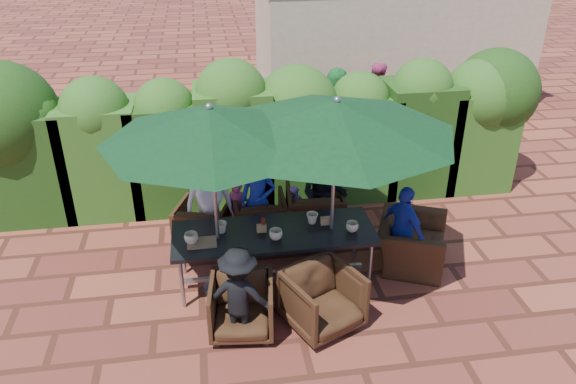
{
  "coord_description": "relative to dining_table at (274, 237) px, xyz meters",
  "views": [
    {
      "loc": [
        -0.9,
        -5.83,
        4.43
      ],
      "look_at": [
        0.07,
        0.4,
        1.09
      ],
      "focal_mm": 35.0,
      "sensor_mm": 36.0,
      "label": 1
    }
  ],
  "objects": [
    {
      "name": "ground",
      "position": [
        0.17,
        -0.03,
        -0.68
      ],
      "size": [
        80.0,
        80.0,
        0.0
      ],
      "primitive_type": "plane",
      "color": "brown",
      "rests_on": "ground"
    },
    {
      "name": "dining_table",
      "position": [
        0.0,
        0.0,
        0.0
      ],
      "size": [
        2.51,
        0.9,
        0.75
      ],
      "color": "black",
      "rests_on": "ground"
    },
    {
      "name": "umbrella_left",
      "position": [
        -0.69,
        -0.04,
        1.54
      ],
      "size": [
        2.48,
        2.48,
        2.46
      ],
      "color": "gray",
      "rests_on": "ground"
    },
    {
      "name": "umbrella_right",
      "position": [
        0.72,
        -0.03,
        1.54
      ],
      "size": [
        2.83,
        2.83,
        2.46
      ],
      "color": "gray",
      "rests_on": "ground"
    },
    {
      "name": "chair_far_left",
      "position": [
        -0.87,
        1.02,
        -0.32
      ],
      "size": [
        0.88,
        0.85,
        0.72
      ],
      "primitive_type": "imported",
      "rotation": [
        0.0,
        0.0,
        2.79
      ],
      "color": "black",
      "rests_on": "ground"
    },
    {
      "name": "chair_far_mid",
      "position": [
        -0.07,
        1.05,
        -0.3
      ],
      "size": [
        0.73,
        0.68,
        0.75
      ],
      "primitive_type": "imported",
      "rotation": [
        0.0,
        0.0,
        3.14
      ],
      "color": "black",
      "rests_on": "ground"
    },
    {
      "name": "chair_far_right",
      "position": [
        0.73,
        1.05,
        -0.26
      ],
      "size": [
        0.87,
        0.82,
        0.82
      ],
      "primitive_type": "imported",
      "rotation": [
        0.0,
        0.0,
        3.05
      ],
      "color": "black",
      "rests_on": "ground"
    },
    {
      "name": "chair_near_left",
      "position": [
        -0.48,
        -0.86,
        -0.31
      ],
      "size": [
        0.78,
        0.74,
        0.73
      ],
      "primitive_type": "imported",
      "rotation": [
        0.0,
        0.0,
        -0.12
      ],
      "color": "black",
      "rests_on": "ground"
    },
    {
      "name": "chair_near_right",
      "position": [
        0.43,
        -0.91,
        -0.28
      ],
      "size": [
        1.0,
        0.97,
        0.79
      ],
      "primitive_type": "imported",
      "rotation": [
        0.0,
        0.0,
        0.43
      ],
      "color": "black",
      "rests_on": "ground"
    },
    {
      "name": "chair_end_right",
      "position": [
        1.86,
        0.12,
        -0.25
      ],
      "size": [
        0.98,
        1.16,
        0.86
      ],
      "primitive_type": "imported",
      "rotation": [
        0.0,
        0.0,
        1.16
      ],
      "color": "black",
      "rests_on": "ground"
    },
    {
      "name": "adult_far_left",
      "position": [
        -0.77,
        0.94,
        0.02
      ],
      "size": [
        0.75,
        0.52,
        1.39
      ],
      "primitive_type": "imported",
      "rotation": [
        0.0,
        0.0,
        0.18
      ],
      "color": "silver",
      "rests_on": "ground"
    },
    {
      "name": "adult_far_mid",
      "position": [
        -0.09,
        0.96,
        0.0
      ],
      "size": [
        0.58,
        0.52,
        1.36
      ],
      "primitive_type": "imported",
      "rotation": [
        0.0,
        0.0,
        -0.27
      ],
      "color": "#1F30A8",
      "rests_on": "ground"
    },
    {
      "name": "adult_far_right",
      "position": [
        0.84,
        0.94,
        0.02
      ],
      "size": [
        0.78,
        0.64,
        1.4
      ],
      "primitive_type": "imported",
      "rotation": [
        0.0,
        0.0,
        -0.41
      ],
      "color": "black",
      "rests_on": "ground"
    },
    {
      "name": "adult_near_left",
      "position": [
        -0.51,
        -0.98,
        -0.09
      ],
      "size": [
        0.82,
        0.55,
        1.17
      ],
      "primitive_type": "imported",
      "rotation": [
        0.0,
        0.0,
        2.84
      ],
      "color": "black",
      "rests_on": "ground"
    },
    {
      "name": "adult_end_right",
      "position": [
        1.69,
        0.01,
        -0.07
      ],
      "size": [
        0.62,
        0.8,
        1.21
      ],
      "primitive_type": "imported",
      "rotation": [
        0.0,
        0.0,
        2.01
      ],
      "color": "#1F30A8",
      "rests_on": "ground"
    },
    {
      "name": "child_left",
      "position": [
        -0.37,
        1.1,
        -0.21
      ],
      "size": [
        0.39,
        0.35,
        0.92
      ],
      "primitive_type": "imported",
      "rotation": [
        0.0,
        0.0,
        -0.28
      ],
      "color": "#CA4782",
      "rests_on": "ground"
    },
    {
      "name": "child_right",
      "position": [
        0.45,
        1.09,
        -0.29
      ],
      "size": [
        0.33,
        0.3,
        0.77
      ],
      "primitive_type": "imported",
      "rotation": [
        0.0,
        0.0,
        0.29
      ],
      "color": "#8955B8",
      "rests_on": "ground"
    },
    {
      "name": "pedestrian_a",
      "position": [
        1.76,
        4.16,
        0.13
      ],
      "size": [
        1.55,
        0.72,
        1.6
      ],
      "primitive_type": "imported",
      "rotation": [
        0.0,
        0.0,
        3.01
      ],
      "color": "green",
      "rests_on": "ground"
    },
    {
      "name": "pedestrian_b",
      "position": [
        2.61,
        4.44,
        0.12
      ],
      "size": [
        0.84,
        0.62,
        1.59
      ],
      "primitive_type": "imported",
      "rotation": [
        0.0,
        0.0,
        2.93
      ],
      "color": "#CA4782",
      "rests_on": "ground"
    },
    {
      "name": "pedestrian_c",
      "position": [
        3.5,
        4.13,
        0.18
      ],
      "size": [
        1.15,
        0.65,
        1.71
      ],
      "primitive_type": "imported",
      "rotation": [
        0.0,
        0.0,
        3.0
      ],
      "color": "gray",
      "rests_on": "ground"
    },
    {
      "name": "cup_a",
      "position": [
        -1.01,
        -0.1,
        0.14
      ],
      "size": [
        0.17,
        0.17,
        0.13
      ],
      "primitive_type": "imported",
      "color": "beige",
      "rests_on": "dining_table"
    },
    {
      "name": "cup_b",
      "position": [
        -0.64,
        0.09,
        0.14
      ],
      "size": [
        0.14,
        0.14,
        0.13
      ],
      "primitive_type": "imported",
      "color": "beige",
      "rests_on": "dining_table"
    },
    {
      "name": "cup_c",
      "position": [
        0.0,
        -0.17,
        0.14
      ],
      "size": [
        0.16,
        0.16,
        0.13
      ],
      "primitive_type": "imported",
      "color": "beige",
      "rests_on": "dining_table"
    },
    {
      "name": "cup_d",
      "position": [
        0.51,
        0.13,
        0.14
      ],
      "size": [
        0.15,
        0.15,
        0.14
      ],
      "primitive_type": "imported",
      "color": "beige",
      "rests_on": "dining_table"
    },
    {
      "name": "cup_e",
      "position": [
        0.96,
        -0.14,
        0.14
      ],
      "size": [
        0.16,
        0.16,
        0.12
      ],
      "primitive_type": "imported",
      "color": "beige",
      "rests_on": "dining_table"
    },
    {
      "name": "ketchup_bottle",
      "position": [
        -0.13,
        0.06,
        0.16
      ],
      "size": [
        0.04,
        0.04,
        0.17
      ],
      "primitive_type": "cylinder",
      "color": "#B20C0A",
      "rests_on": "dining_table"
    },
    {
      "name": "sauce_bottle",
      "position": [
        -0.12,
        0.03,
        0.16
      ],
      "size": [
        0.04,
        0.04,
        0.17
      ],
      "primitive_type": "cylinder",
      "color": "#4C230C",
      "rests_on": "dining_table"
    },
    {
      "name": "serving_tray",
      "position": [
        -0.89,
        -0.13,
        0.08
      ],
      "size": [
        0.35,
        0.25,
        0.02
      ],
      "primitive_type": "cube",
      "color": "#8F6745",
      "rests_on": "dining_table"
    },
    {
      "name": "number_block_left",
      "position": [
        -0.15,
        0.02,
        0.12
      ],
      "size": [
        0.12,
        0.06,
        0.1
      ],
      "primitive_type": "cube",
      "color": "tan",
      "rests_on": "dining_table"
    },
    {
      "name": "number_block_right",
      "position": [
        0.67,
        0.08,
        0.12
      ],
      "size": [
        0.12,
        0.06,
        0.1
      ],
      "primitive_type": "cube",
      "color": "tan",
      "rests_on": "dining_table"
    },
    {
      "name": "hedge_wall",
      "position": [
        0.08,
        2.29,
        0.58
      ],
      "size": [
        9.1,
        1.6,
        2.4
      ],
      "color": "#12380F",
      "rests_on": "ground"
    },
    {
      "name": "building",
      "position": [
        3.67,
        6.96,
        0.93
      ],
      "size": [
        6.2,
        3.08,
        3.2
      ],
      "color": "#C3B191",
      "rests_on": "ground"
    }
  ]
}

